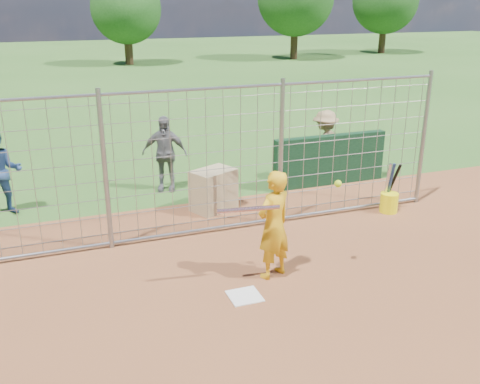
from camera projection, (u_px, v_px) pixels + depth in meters
name	position (u px, v px, depth m)	size (l,w,h in m)	color
ground	(240.00, 290.00, 7.48)	(100.00, 100.00, 0.00)	#2D591E
home_plate	(245.00, 296.00, 7.30)	(0.43, 0.43, 0.02)	silver
dugout_wall	(330.00, 160.00, 11.58)	(2.60, 0.20, 1.10)	#11381E
batter	(274.00, 225.00, 7.60)	(0.59, 0.39, 1.62)	gold
bystander_a	(0.00, 173.00, 9.85)	(0.80, 0.62, 1.65)	navy
bystander_b	(165.00, 153.00, 11.14)	(0.94, 0.39, 1.60)	slate
bystander_c	(324.00, 146.00, 11.75)	(1.02, 0.59, 1.58)	#987B53
equipment_bin	(214.00, 190.00, 10.20)	(0.80, 0.55, 0.80)	tan
equipment_in_play	(271.00, 203.00, 7.24)	(1.81, 0.19, 0.30)	silver
bucket_with_bats	(389.00, 200.00, 10.14)	(0.34, 0.39, 0.97)	#FFF60D
backstop_fence	(198.00, 165.00, 8.82)	(9.08, 0.08, 2.60)	gray
tree_line	(127.00, 1.00, 32.06)	(44.66, 6.72, 6.48)	#3F2B19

